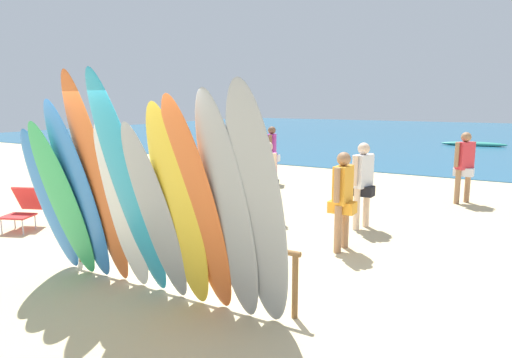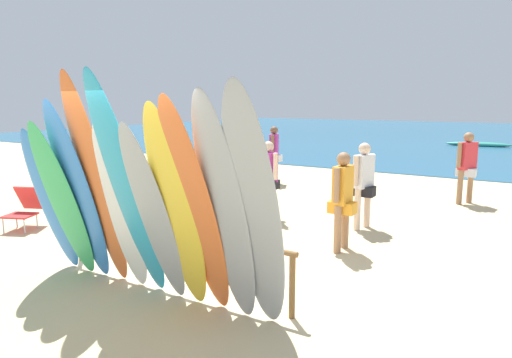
{
  "view_description": "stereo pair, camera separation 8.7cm",
  "coord_description": "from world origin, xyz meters",
  "px_view_note": "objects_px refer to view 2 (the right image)",
  "views": [
    {
      "loc": [
        3.86,
        -4.34,
        2.4
      ],
      "look_at": [
        0.0,
        2.16,
        1.1
      ],
      "focal_mm": 32.19,
      "sensor_mm": 36.0,
      "label": 1
    },
    {
      "loc": [
        3.94,
        -4.29,
        2.4
      ],
      "look_at": [
        0.0,
        2.16,
        1.1
      ],
      "focal_mm": 32.19,
      "sensor_mm": 36.0,
      "label": 2
    }
  ],
  "objects_px": {
    "surfboard_yellow_7": "(177,211)",
    "beachgoer_near_rack": "(268,174)",
    "surfboard_green_1": "(63,202)",
    "surfboard_grey_10": "(255,213)",
    "surfboard_grey_6": "(154,216)",
    "surfboard_orange_3": "(96,183)",
    "beach_chair_red": "(99,197)",
    "surfboard_grey_9": "(225,213)",
    "beach_chair_striped": "(26,206)",
    "distant_boat": "(478,144)",
    "surfboard_blue_0": "(51,202)",
    "beachgoer_by_water": "(343,195)",
    "surfboard_teal_5": "(128,190)",
    "surfboard_rack": "(169,239)",
    "beach_chair_blue": "(86,211)",
    "beachgoer_photographing": "(363,180)",
    "beachgoer_midbeach": "(467,163)",
    "surfboard_white_4": "(121,208)",
    "beachgoer_strolling": "(274,151)",
    "surfboard_blue_2": "(78,194)",
    "surfboard_orange_8": "(196,211)"
  },
  "relations": [
    {
      "from": "surfboard_blue_0",
      "to": "surfboard_grey_10",
      "type": "distance_m",
      "value": 3.29
    },
    {
      "from": "surfboard_yellow_7",
      "to": "beachgoer_near_rack",
      "type": "bearing_deg",
      "value": 107.11
    },
    {
      "from": "surfboard_orange_3",
      "to": "beach_chair_blue",
      "type": "distance_m",
      "value": 2.8
    },
    {
      "from": "surfboard_rack",
      "to": "surfboard_green_1",
      "type": "distance_m",
      "value": 1.49
    },
    {
      "from": "beachgoer_by_water",
      "to": "surfboard_rack",
      "type": "bearing_deg",
      "value": -27.97
    },
    {
      "from": "surfboard_yellow_7",
      "to": "beachgoer_by_water",
      "type": "height_order",
      "value": "surfboard_yellow_7"
    },
    {
      "from": "surfboard_grey_6",
      "to": "beachgoer_near_rack",
      "type": "distance_m",
      "value": 4.43
    },
    {
      "from": "surfboard_orange_3",
      "to": "distant_boat",
      "type": "distance_m",
      "value": 23.04
    },
    {
      "from": "beachgoer_by_water",
      "to": "beach_chair_red",
      "type": "height_order",
      "value": "beachgoer_by_water"
    },
    {
      "from": "surfboard_orange_3",
      "to": "beach_chair_red",
      "type": "height_order",
      "value": "surfboard_orange_3"
    },
    {
      "from": "surfboard_grey_6",
      "to": "beach_chair_striped",
      "type": "relative_size",
      "value": 2.62
    },
    {
      "from": "surfboard_blue_0",
      "to": "beachgoer_midbeach",
      "type": "relative_size",
      "value": 1.28
    },
    {
      "from": "surfboard_green_1",
      "to": "beachgoer_photographing",
      "type": "height_order",
      "value": "surfboard_green_1"
    },
    {
      "from": "beachgoer_near_rack",
      "to": "distant_boat",
      "type": "relative_size",
      "value": 0.49
    },
    {
      "from": "surfboard_green_1",
      "to": "surfboard_grey_9",
      "type": "distance_m",
      "value": 2.59
    },
    {
      "from": "surfboard_orange_3",
      "to": "surfboard_teal_5",
      "type": "relative_size",
      "value": 0.99
    },
    {
      "from": "beachgoer_midbeach",
      "to": "distant_boat",
      "type": "distance_m",
      "value": 15.18
    },
    {
      "from": "surfboard_blue_0",
      "to": "beach_chair_striped",
      "type": "distance_m",
      "value": 2.87
    },
    {
      "from": "surfboard_teal_5",
      "to": "beach_chair_striped",
      "type": "height_order",
      "value": "surfboard_teal_5"
    },
    {
      "from": "surfboard_green_1",
      "to": "surfboard_grey_10",
      "type": "distance_m",
      "value": 2.94
    },
    {
      "from": "beach_chair_red",
      "to": "distant_boat",
      "type": "distance_m",
      "value": 21.05
    },
    {
      "from": "surfboard_orange_3",
      "to": "surfboard_white_4",
      "type": "distance_m",
      "value": 0.46
    },
    {
      "from": "surfboard_orange_3",
      "to": "beachgoer_photographing",
      "type": "relative_size",
      "value": 1.74
    },
    {
      "from": "surfboard_teal_5",
      "to": "beachgoer_photographing",
      "type": "height_order",
      "value": "surfboard_teal_5"
    },
    {
      "from": "surfboard_blue_2",
      "to": "beachgoer_near_rack",
      "type": "relative_size",
      "value": 1.59
    },
    {
      "from": "beachgoer_by_water",
      "to": "distant_boat",
      "type": "bearing_deg",
      "value": -178.88
    },
    {
      "from": "surfboard_yellow_7",
      "to": "beachgoer_midbeach",
      "type": "relative_size",
      "value": 1.49
    },
    {
      "from": "surfboard_blue_0",
      "to": "surfboard_orange_8",
      "type": "xyz_separation_m",
      "value": [
        2.56,
        -0.05,
        0.21
      ]
    },
    {
      "from": "beachgoer_strolling",
      "to": "beach_chair_red",
      "type": "height_order",
      "value": "beachgoer_strolling"
    },
    {
      "from": "surfboard_green_1",
      "to": "surfboard_teal_5",
      "type": "distance_m",
      "value": 1.29
    },
    {
      "from": "beachgoer_near_rack",
      "to": "surfboard_blue_2",
      "type": "bearing_deg",
      "value": 112.83
    },
    {
      "from": "beach_chair_red",
      "to": "surfboard_grey_9",
      "type": "bearing_deg",
      "value": -10.05
    },
    {
      "from": "surfboard_orange_3",
      "to": "surfboard_grey_9",
      "type": "distance_m",
      "value": 1.98
    },
    {
      "from": "surfboard_grey_10",
      "to": "beach_chair_red",
      "type": "xyz_separation_m",
      "value": [
        -5.32,
        2.5,
        -0.89
      ]
    },
    {
      "from": "surfboard_rack",
      "to": "surfboard_yellow_7",
      "type": "relative_size",
      "value": 1.48
    },
    {
      "from": "surfboard_yellow_7",
      "to": "distant_boat",
      "type": "distance_m",
      "value": 22.99
    },
    {
      "from": "surfboard_orange_3",
      "to": "surfboard_blue_0",
      "type": "bearing_deg",
      "value": 179.23
    },
    {
      "from": "surfboard_grey_6",
      "to": "surfboard_grey_10",
      "type": "relative_size",
      "value": 0.85
    },
    {
      "from": "surfboard_grey_9",
      "to": "beach_chair_striped",
      "type": "relative_size",
      "value": 2.97
    },
    {
      "from": "beachgoer_midbeach",
      "to": "surfboard_grey_6",
      "type": "bearing_deg",
      "value": -163.5
    },
    {
      "from": "beach_chair_red",
      "to": "beach_chair_striped",
      "type": "xyz_separation_m",
      "value": [
        -0.5,
        -1.3,
        0.0
      ]
    },
    {
      "from": "beach_chair_striped",
      "to": "surfboard_grey_6",
      "type": "bearing_deg",
      "value": -38.73
    },
    {
      "from": "beach_chair_blue",
      "to": "beach_chair_striped",
      "type": "bearing_deg",
      "value": 169.29
    },
    {
      "from": "beach_chair_blue",
      "to": "surfboard_grey_10",
      "type": "bearing_deg",
      "value": -42.11
    },
    {
      "from": "surfboard_yellow_7",
      "to": "surfboard_rack",
      "type": "bearing_deg",
      "value": 138.43
    },
    {
      "from": "surfboard_teal_5",
      "to": "beach_chair_blue",
      "type": "bearing_deg",
      "value": 153.02
    },
    {
      "from": "surfboard_orange_3",
      "to": "beach_chair_striped",
      "type": "xyz_separation_m",
      "value": [
        -3.5,
        1.19,
        -0.96
      ]
    },
    {
      "from": "surfboard_grey_10",
      "to": "beachgoer_near_rack",
      "type": "bearing_deg",
      "value": 116.37
    },
    {
      "from": "beachgoer_strolling",
      "to": "surfboard_grey_9",
      "type": "bearing_deg",
      "value": 5.68
    },
    {
      "from": "beachgoer_midbeach",
      "to": "distant_boat",
      "type": "bearing_deg",
      "value": 37.55
    }
  ]
}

